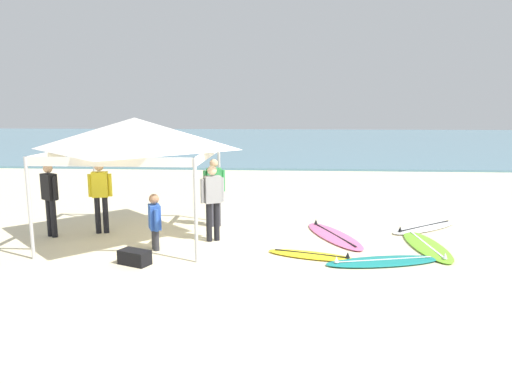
{
  "coord_description": "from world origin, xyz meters",
  "views": [
    {
      "loc": [
        0.9,
        -9.62,
        3.04
      ],
      "look_at": [
        0.2,
        1.56,
        1.0
      ],
      "focal_mm": 33.86,
      "sensor_mm": 36.0,
      "label": 1
    }
  ],
  "objects_px": {
    "surfboard_pink": "(334,236)",
    "gear_bag_near_tent": "(135,257)",
    "surfboard_yellow": "(312,255)",
    "person_green": "(214,188)",
    "person_grey": "(212,198)",
    "person_yellow": "(100,192)",
    "person_black": "(50,195)",
    "surfboard_lime": "(427,246)",
    "person_blue": "(155,219)",
    "surfboard_white": "(424,227)",
    "canopy_tent": "(135,134)",
    "surfboard_teal": "(383,261)"
  },
  "relations": [
    {
      "from": "surfboard_teal",
      "to": "surfboard_white",
      "type": "xyz_separation_m",
      "value": [
        1.54,
        2.73,
        0.0
      ]
    },
    {
      "from": "person_blue",
      "to": "surfboard_lime",
      "type": "bearing_deg",
      "value": 5.01
    },
    {
      "from": "surfboard_teal",
      "to": "gear_bag_near_tent",
      "type": "bearing_deg",
      "value": -175.54
    },
    {
      "from": "person_blue",
      "to": "person_yellow",
      "type": "bearing_deg",
      "value": 142.8
    },
    {
      "from": "person_black",
      "to": "surfboard_lime",
      "type": "bearing_deg",
      "value": -2.35
    },
    {
      "from": "canopy_tent",
      "to": "person_yellow",
      "type": "relative_size",
      "value": 1.99
    },
    {
      "from": "surfboard_yellow",
      "to": "person_yellow",
      "type": "distance_m",
      "value": 5.24
    },
    {
      "from": "surfboard_yellow",
      "to": "person_blue",
      "type": "bearing_deg",
      "value": 174.61
    },
    {
      "from": "surfboard_yellow",
      "to": "person_green",
      "type": "xyz_separation_m",
      "value": [
        -2.32,
        2.35,
        0.95
      ]
    },
    {
      "from": "person_yellow",
      "to": "person_blue",
      "type": "relative_size",
      "value": 1.43
    },
    {
      "from": "person_black",
      "to": "surfboard_teal",
      "type": "bearing_deg",
      "value": -11.33
    },
    {
      "from": "surfboard_lime",
      "to": "person_green",
      "type": "xyz_separation_m",
      "value": [
        -4.83,
        1.53,
        0.95
      ]
    },
    {
      "from": "person_green",
      "to": "surfboard_pink",
      "type": "bearing_deg",
      "value": -15.92
    },
    {
      "from": "person_green",
      "to": "gear_bag_near_tent",
      "type": "relative_size",
      "value": 2.85
    },
    {
      "from": "person_grey",
      "to": "person_blue",
      "type": "relative_size",
      "value": 1.43
    },
    {
      "from": "person_green",
      "to": "surfboard_lime",
      "type": "bearing_deg",
      "value": -17.62
    },
    {
      "from": "canopy_tent",
      "to": "surfboard_pink",
      "type": "xyz_separation_m",
      "value": [
        4.49,
        0.35,
        -2.35
      ]
    },
    {
      "from": "surfboard_lime",
      "to": "person_blue",
      "type": "distance_m",
      "value": 5.85
    },
    {
      "from": "surfboard_pink",
      "to": "surfboard_teal",
      "type": "bearing_deg",
      "value": -66.99
    },
    {
      "from": "surfboard_white",
      "to": "surfboard_lime",
      "type": "relative_size",
      "value": 0.87
    },
    {
      "from": "surfboard_pink",
      "to": "gear_bag_near_tent",
      "type": "xyz_separation_m",
      "value": [
        -4.02,
        -2.2,
        0.1
      ]
    },
    {
      "from": "canopy_tent",
      "to": "surfboard_lime",
      "type": "relative_size",
      "value": 1.38
    },
    {
      "from": "surfboard_lime",
      "to": "surfboard_pink",
      "type": "distance_m",
      "value": 2.05
    },
    {
      "from": "person_grey",
      "to": "person_yellow",
      "type": "height_order",
      "value": "same"
    },
    {
      "from": "surfboard_lime",
      "to": "person_black",
      "type": "relative_size",
      "value": 1.45
    },
    {
      "from": "canopy_tent",
      "to": "surfboard_teal",
      "type": "relative_size",
      "value": 1.41
    },
    {
      "from": "surfboard_white",
      "to": "surfboard_pink",
      "type": "bearing_deg",
      "value": -158.6
    },
    {
      "from": "surfboard_lime",
      "to": "person_black",
      "type": "distance_m",
      "value": 8.53
    },
    {
      "from": "person_yellow",
      "to": "person_green",
      "type": "bearing_deg",
      "value": 17.27
    },
    {
      "from": "person_black",
      "to": "canopy_tent",
      "type": "bearing_deg",
      "value": 0.19
    },
    {
      "from": "canopy_tent",
      "to": "person_grey",
      "type": "xyz_separation_m",
      "value": [
        1.74,
        -0.13,
        -1.4
      ]
    },
    {
      "from": "person_grey",
      "to": "person_black",
      "type": "bearing_deg",
      "value": 178.13
    },
    {
      "from": "surfboard_yellow",
      "to": "surfboard_lime",
      "type": "distance_m",
      "value": 2.64
    },
    {
      "from": "person_grey",
      "to": "person_green",
      "type": "height_order",
      "value": "same"
    },
    {
      "from": "surfboard_white",
      "to": "surfboard_pink",
      "type": "height_order",
      "value": "same"
    },
    {
      "from": "surfboard_teal",
      "to": "surfboard_pink",
      "type": "relative_size",
      "value": 0.94
    },
    {
      "from": "person_grey",
      "to": "surfboard_teal",
      "type": "bearing_deg",
      "value": -20.83
    },
    {
      "from": "person_green",
      "to": "gear_bag_near_tent",
      "type": "height_order",
      "value": "person_green"
    },
    {
      "from": "surfboard_white",
      "to": "person_blue",
      "type": "bearing_deg",
      "value": -161.1
    },
    {
      "from": "canopy_tent",
      "to": "person_blue",
      "type": "relative_size",
      "value": 2.84
    },
    {
      "from": "person_grey",
      "to": "gear_bag_near_tent",
      "type": "relative_size",
      "value": 2.85
    },
    {
      "from": "surfboard_pink",
      "to": "person_black",
      "type": "bearing_deg",
      "value": -176.88
    },
    {
      "from": "person_green",
      "to": "surfboard_yellow",
      "type": "bearing_deg",
      "value": -45.42
    },
    {
      "from": "surfboard_teal",
      "to": "person_blue",
      "type": "xyz_separation_m",
      "value": [
        -4.65,
        0.61,
        0.62
      ]
    },
    {
      "from": "person_yellow",
      "to": "surfboard_teal",
      "type": "bearing_deg",
      "value": -16.4
    },
    {
      "from": "person_yellow",
      "to": "person_black",
      "type": "height_order",
      "value": "same"
    },
    {
      "from": "surfboard_yellow",
      "to": "surfboard_pink",
      "type": "bearing_deg",
      "value": 68.73
    },
    {
      "from": "surfboard_lime",
      "to": "person_yellow",
      "type": "relative_size",
      "value": 1.45
    },
    {
      "from": "canopy_tent",
      "to": "gear_bag_near_tent",
      "type": "height_order",
      "value": "canopy_tent"
    },
    {
      "from": "surfboard_yellow",
      "to": "person_grey",
      "type": "distance_m",
      "value": 2.58
    }
  ]
}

